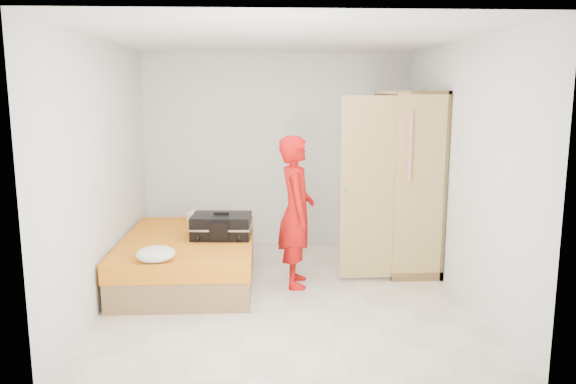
{
  "coord_description": "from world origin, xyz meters",
  "views": [
    {
      "loc": [
        -0.24,
        -5.61,
        2.09
      ],
      "look_at": [
        0.06,
        0.46,
        1.0
      ],
      "focal_mm": 35.0,
      "sensor_mm": 36.0,
      "label": 1
    }
  ],
  "objects_px": {
    "bed": "(189,258)",
    "wardrobe": "(404,185)",
    "round_cushion": "(156,254)",
    "person": "(296,212)",
    "suitcase": "(222,226)"
  },
  "relations": [
    {
      "from": "bed",
      "to": "wardrobe",
      "type": "xyz_separation_m",
      "value": [
        2.5,
        0.37,
        0.75
      ]
    },
    {
      "from": "person",
      "to": "suitcase",
      "type": "xyz_separation_m",
      "value": [
        -0.82,
        0.17,
        -0.19
      ]
    },
    {
      "from": "bed",
      "to": "wardrobe",
      "type": "bearing_deg",
      "value": 8.5
    },
    {
      "from": "suitcase",
      "to": "person",
      "type": "bearing_deg",
      "value": -8.32
    },
    {
      "from": "person",
      "to": "suitcase",
      "type": "distance_m",
      "value": 0.86
    },
    {
      "from": "bed",
      "to": "person",
      "type": "height_order",
      "value": "person"
    },
    {
      "from": "wardrobe",
      "to": "suitcase",
      "type": "xyz_separation_m",
      "value": [
        -2.13,
        -0.41,
        -0.37
      ]
    },
    {
      "from": "wardrobe",
      "to": "round_cushion",
      "type": "height_order",
      "value": "wardrobe"
    },
    {
      "from": "person",
      "to": "round_cushion",
      "type": "relative_size",
      "value": 4.42
    },
    {
      "from": "suitcase",
      "to": "wardrobe",
      "type": "bearing_deg",
      "value": 14.46
    },
    {
      "from": "wardrobe",
      "to": "person",
      "type": "relative_size",
      "value": 1.28
    },
    {
      "from": "bed",
      "to": "wardrobe",
      "type": "distance_m",
      "value": 2.64
    },
    {
      "from": "bed",
      "to": "round_cushion",
      "type": "distance_m",
      "value": 0.97
    },
    {
      "from": "wardrobe",
      "to": "suitcase",
      "type": "bearing_deg",
      "value": -169.16
    },
    {
      "from": "person",
      "to": "suitcase",
      "type": "height_order",
      "value": "person"
    }
  ]
}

